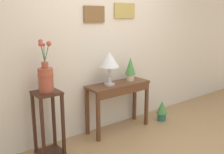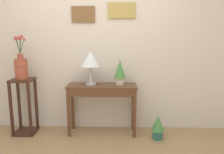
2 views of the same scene
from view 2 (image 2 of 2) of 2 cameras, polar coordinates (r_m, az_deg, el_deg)
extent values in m
cube|color=beige|center=(3.53, -4.50, 9.48)|extent=(9.00, 0.10, 2.80)
cube|color=brown|center=(3.49, -7.15, 15.18)|extent=(0.34, 0.02, 0.23)
cube|color=#619870|center=(3.49, -7.16, 15.19)|extent=(0.27, 0.01, 0.18)
cube|color=tan|center=(3.46, 2.42, 16.18)|extent=(0.40, 0.02, 0.23)
cube|color=#6A9065|center=(3.45, 2.42, 16.19)|extent=(0.32, 0.01, 0.18)
cube|color=#56331E|center=(3.35, -2.49, -2.24)|extent=(1.01, 0.35, 0.03)
cube|color=#56331E|center=(3.21, -2.68, -4.04)|extent=(0.94, 0.03, 0.10)
cube|color=#56331E|center=(3.38, -10.68, -8.84)|extent=(0.05, 0.04, 0.71)
cube|color=#56331E|center=(3.32, 5.61, -9.11)|extent=(0.04, 0.04, 0.71)
cube|color=#56331E|center=(3.64, -9.74, -7.34)|extent=(0.05, 0.04, 0.71)
cube|color=#56331E|center=(3.58, 5.31, -7.56)|extent=(0.04, 0.04, 0.71)
cylinder|color=#B7B7BC|center=(3.35, -5.29, -1.71)|extent=(0.15, 0.15, 0.02)
cylinder|color=#B7B7BC|center=(3.34, -5.31, -0.48)|extent=(0.05, 0.05, 0.12)
sphere|color=#B7B7BC|center=(3.33, -5.33, 0.56)|extent=(0.07, 0.07, 0.07)
cylinder|color=#B7B7BC|center=(3.32, -5.35, 1.60)|extent=(0.05, 0.05, 0.12)
cone|color=silver|center=(3.29, -5.40, 4.56)|extent=(0.28, 0.28, 0.22)
cylinder|color=beige|center=(3.34, 1.97, -1.06)|extent=(0.12, 0.12, 0.10)
cone|color=#478442|center=(3.31, 1.99, 2.04)|extent=(0.16, 0.16, 0.27)
cube|color=#381E14|center=(3.56, -21.40, -0.66)|extent=(0.31, 0.31, 0.03)
cube|color=#381E14|center=(3.80, -20.53, -12.61)|extent=(0.31, 0.31, 0.03)
cube|color=#381E14|center=(3.60, -23.75, -7.34)|extent=(0.04, 0.04, 0.77)
cube|color=#381E14|center=(3.49, -19.75, -7.59)|extent=(0.03, 0.04, 0.77)
cube|color=#381E14|center=(3.83, -22.05, -6.13)|extent=(0.04, 0.04, 0.77)
cube|color=#381E14|center=(3.73, -18.27, -6.31)|extent=(0.03, 0.04, 0.77)
cylinder|color=#9E4733|center=(3.54, -21.58, 1.89)|extent=(0.18, 0.18, 0.29)
sphere|color=#9E4733|center=(3.53, -21.65, 2.92)|extent=(0.19, 0.19, 0.19)
cylinder|color=#9E4733|center=(3.52, -21.79, 4.82)|extent=(0.08, 0.08, 0.07)
cylinder|color=#235128|center=(3.54, -21.73, 7.39)|extent=(0.01, 0.09, 0.24)
sphere|color=#B7473D|center=(3.58, -21.62, 9.33)|extent=(0.05, 0.05, 0.05)
cylinder|color=#235128|center=(3.54, -21.39, 7.07)|extent=(0.05, 0.10, 0.20)
sphere|color=#B7473D|center=(3.57, -20.95, 8.70)|extent=(0.04, 0.04, 0.04)
cylinder|color=#235128|center=(3.47, -21.86, 7.18)|extent=(0.05, 0.07, 0.22)
sphere|color=#B7473D|center=(3.43, -21.90, 8.99)|extent=(0.06, 0.06, 0.06)
cylinder|color=#235128|center=(3.51, -22.31, 7.14)|extent=(0.05, 0.02, 0.22)
sphere|color=#B7473D|center=(3.50, -22.80, 8.86)|extent=(0.06, 0.06, 0.06)
cylinder|color=#235128|center=(3.51, -22.26, 7.24)|extent=(0.04, 0.02, 0.23)
sphere|color=#B7473D|center=(3.51, -22.68, 9.07)|extent=(0.04, 0.04, 0.04)
cylinder|color=#2D665B|center=(3.43, 11.25, -13.83)|extent=(0.14, 0.14, 0.13)
cone|color=#478442|center=(3.36, 11.36, -11.16)|extent=(0.19, 0.19, 0.21)
camera|label=1|loc=(2.64, -81.92, 6.74)|focal=41.40mm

